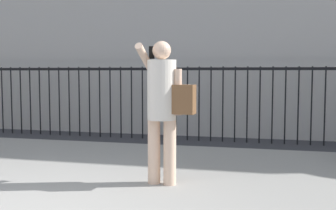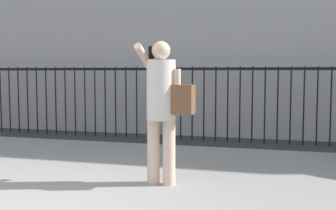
# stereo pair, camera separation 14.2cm
# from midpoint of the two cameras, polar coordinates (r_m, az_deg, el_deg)

# --- Properties ---
(sidewalk) EXTENTS (28.00, 4.40, 0.15)m
(sidewalk) POSITION_cam_midpoint_polar(r_m,az_deg,el_deg) (5.88, -11.66, -9.43)
(sidewalk) COLOR gray
(sidewalk) RESTS_ON ground
(iron_fence) EXTENTS (12.03, 0.04, 1.60)m
(iron_fence) POSITION_cam_midpoint_polar(r_m,az_deg,el_deg) (9.19, -1.68, 1.63)
(iron_fence) COLOR black
(iron_fence) RESTS_ON ground
(pedestrian_on_phone) EXTENTS (0.67, 0.50, 1.70)m
(pedestrian_on_phone) POSITION_cam_midpoint_polar(r_m,az_deg,el_deg) (4.91, -1.39, 0.45)
(pedestrian_on_phone) COLOR beige
(pedestrian_on_phone) RESTS_ON sidewalk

